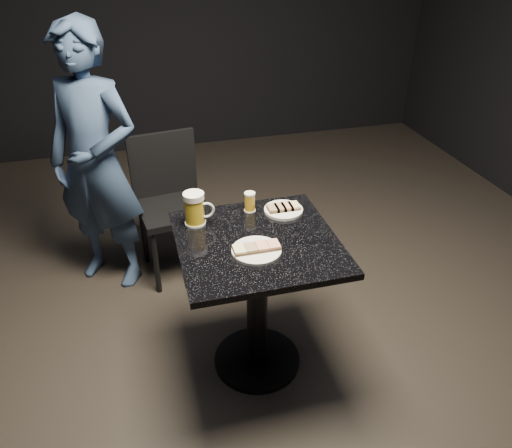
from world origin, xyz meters
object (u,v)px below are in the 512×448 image
at_px(plate_large, 256,251).
at_px(patron, 96,163).
at_px(plate_small, 283,210).
at_px(table, 257,283).
at_px(beer_tumbler, 250,202).
at_px(chair, 170,197).
at_px(beer_mug, 195,209).

xyz_separation_m(plate_large, patron, (-0.66, 1.05, 0.02)).
bearing_deg(plate_small, patron, 139.58).
relative_size(plate_large, table, 0.28).
bearing_deg(plate_small, beer_tumbler, 162.92).
xyz_separation_m(plate_small, chair, (-0.48, 0.76, -0.26)).
distance_m(plate_large, beer_tumbler, 0.35).
distance_m(patron, chair, 0.48).
relative_size(beer_mug, chair, 0.18).
distance_m(plate_small, beer_tumbler, 0.17).
xyz_separation_m(plate_small, beer_tumbler, (-0.16, 0.05, 0.04)).
xyz_separation_m(table, chair, (-0.29, 0.97, -0.01)).
bearing_deg(beer_mug, patron, 121.00).
bearing_deg(plate_large, chair, 104.08).
xyz_separation_m(beer_mug, chair, (-0.05, 0.76, -0.33)).
bearing_deg(patron, chair, 34.23).
relative_size(plate_large, plate_small, 1.14).
bearing_deg(beer_mug, table, -40.89).
distance_m(plate_large, table, 0.27).
height_order(beer_mug, beer_tumbler, beer_mug).
distance_m(patron, table, 1.21).
bearing_deg(beer_tumbler, table, -97.21).
height_order(table, beer_mug, beer_mug).
distance_m(beer_tumbler, chair, 0.84).
relative_size(plate_large, chair, 0.24).
bearing_deg(table, chair, 106.82).
bearing_deg(plate_small, chair, 122.36).
bearing_deg(table, beer_mug, 139.11).
height_order(plate_small, beer_mug, beer_mug).
bearing_deg(table, patron, 125.76).
relative_size(patron, beer_tumbler, 15.92).
relative_size(plate_small, patron, 0.12).
relative_size(table, chair, 0.86).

